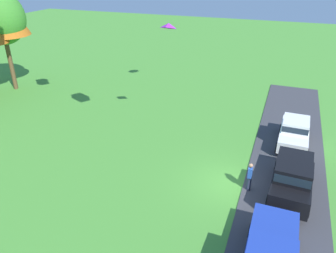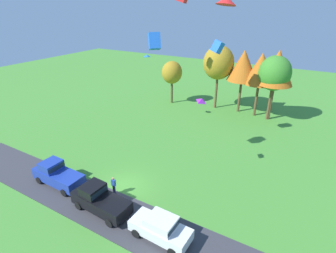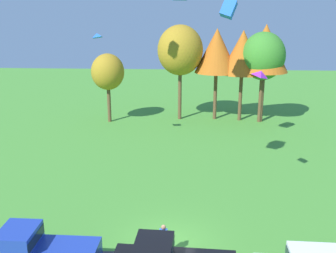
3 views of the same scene
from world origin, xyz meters
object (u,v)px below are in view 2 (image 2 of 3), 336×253
(car_sedan_near_entrance, at_px, (161,227))
(tree_center_back, at_px, (261,69))
(tree_right_of_center, at_px, (218,63))
(car_pickup_mid_row, at_px, (57,174))
(kite_diamond_topmost, at_px, (202,100))
(tree_far_right, at_px, (277,68))
(kite_box_near_flag, at_px, (154,41))
(tree_lone_near, at_px, (243,66))
(kite_delta_mid_center, at_px, (227,1))
(person_on_lawn, at_px, (114,185))
(tree_left_of_center, at_px, (172,73))
(kite_box_low_drifter, at_px, (218,47))
(tree_far_left, at_px, (275,73))
(kite_diamond_high_left, at_px, (147,56))
(car_pickup_far_end, at_px, (99,199))

(car_sedan_near_entrance, bearing_deg, tree_center_back, 89.50)
(tree_right_of_center, distance_m, tree_center_back, 6.23)
(car_pickup_mid_row, bearing_deg, kite_diamond_topmost, 37.52)
(tree_far_right, bearing_deg, kite_box_near_flag, -113.56)
(tree_center_back, bearing_deg, tree_lone_near, 171.88)
(car_pickup_mid_row, xyz_separation_m, kite_diamond_topmost, (10.44, 8.02, 6.45))
(car_pickup_mid_row, relative_size, tree_far_right, 0.52)
(tree_lone_near, xyz_separation_m, kite_diamond_topmost, (1.33, -18.13, 0.49))
(car_pickup_mid_row, xyz_separation_m, kite_delta_mid_center, (13.20, 4.08, 14.18))
(car_sedan_near_entrance, height_order, person_on_lawn, car_sedan_near_entrance)
(kite_box_near_flag, distance_m, kite_diamond_topmost, 6.47)
(tree_lone_near, bearing_deg, tree_left_of_center, -171.15)
(tree_left_of_center, relative_size, tree_right_of_center, 0.72)
(tree_lone_near, relative_size, kite_delta_mid_center, 7.68)
(car_sedan_near_entrance, relative_size, tree_center_back, 0.49)
(car_sedan_near_entrance, bearing_deg, kite_box_near_flag, 123.82)
(tree_lone_near, distance_m, kite_delta_mid_center, 23.90)
(kite_box_low_drifter, bearing_deg, tree_center_back, 76.84)
(car_pickup_mid_row, xyz_separation_m, tree_far_right, (13.78, 25.37, 6.30))
(tree_far_left, bearing_deg, car_sedan_near_entrance, -94.82)
(tree_right_of_center, bearing_deg, tree_far_left, -4.56)
(car_sedan_near_entrance, distance_m, tree_center_back, 27.03)
(person_on_lawn, distance_m, kite_diamond_high_left, 17.66)
(car_pickup_mid_row, xyz_separation_m, tree_left_of_center, (-1.71, 24.46, 3.98))
(tree_center_back, height_order, kite_diamond_high_left, kite_diamond_high_left)
(car_sedan_near_entrance, distance_m, kite_box_low_drifter, 18.49)
(person_on_lawn, xyz_separation_m, tree_right_of_center, (0.05, 24.41, 6.24))
(tree_center_back, relative_size, kite_diamond_high_left, 12.40)
(tree_far_left, xyz_separation_m, kite_diamond_high_left, (-14.21, -9.36, 2.50))
(kite_box_near_flag, xyz_separation_m, kite_diamond_high_left, (-6.59, 8.38, -3.08))
(tree_center_back, relative_size, kite_box_low_drifter, 7.78)
(car_pickup_mid_row, height_order, tree_far_left, tree_far_left)
(tree_left_of_center, height_order, kite_box_near_flag, kite_box_near_flag)
(tree_left_of_center, height_order, tree_center_back, tree_center_back)
(tree_right_of_center, distance_m, tree_far_right, 8.36)
(tree_lone_near, distance_m, tree_far_left, 4.61)
(tree_left_of_center, height_order, kite_delta_mid_center, kite_delta_mid_center)
(person_on_lawn, relative_size, tree_right_of_center, 0.18)
(tree_far_right, xyz_separation_m, kite_box_near_flag, (-7.78, -17.85, 4.82))
(tree_right_of_center, relative_size, tree_center_back, 1.06)
(car_pickup_far_end, relative_size, kite_delta_mid_center, 4.20)
(person_on_lawn, xyz_separation_m, tree_far_left, (8.23, 23.76, 5.78))
(tree_right_of_center, bearing_deg, kite_diamond_high_left, -121.09)
(kite_diamond_topmost, bearing_deg, car_pickup_far_end, -118.54)
(car_pickup_far_end, height_order, car_sedan_near_entrance, car_pickup_far_end)
(tree_far_right, bearing_deg, tree_left_of_center, -176.64)
(tree_center_back, bearing_deg, tree_right_of_center, 178.80)
(kite_box_low_drifter, distance_m, kite_diamond_topmost, 7.71)
(car_pickup_mid_row, xyz_separation_m, person_on_lawn, (5.39, 1.50, -0.23))
(kite_box_near_flag, distance_m, kite_diamond_high_left, 11.10)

